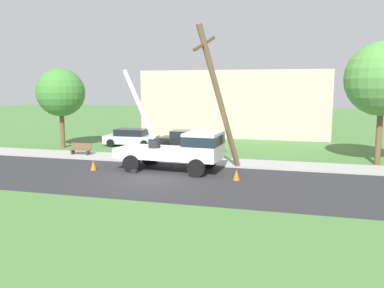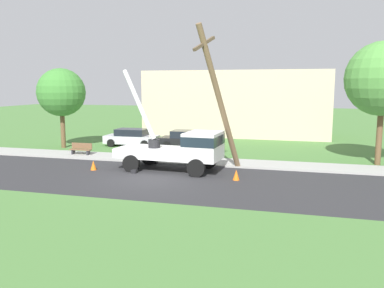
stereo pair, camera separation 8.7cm
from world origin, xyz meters
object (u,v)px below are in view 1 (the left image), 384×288
utility_truck (182,147)px  traffic_cone_ahead (236,175)px  leaning_utility_pole (219,99)px  parked_sedan_silver (131,137)px  roadside_tree_far (383,79)px  park_bench (81,149)px  roadside_tree_near (61,93)px  traffic_cone_behind (93,165)px  parked_sedan_black (187,139)px

utility_truck → traffic_cone_ahead: 3.87m
leaning_utility_pole → parked_sedan_silver: bearing=137.9°
parked_sedan_silver → roadside_tree_far: roadside_tree_far is taller
parked_sedan_silver → roadside_tree_far: 19.13m
park_bench → utility_truck: bearing=-19.5°
park_bench → roadside_tree_near: (-3.31, 2.90, 3.95)m
traffic_cone_behind → roadside_tree_far: bearing=20.3°
leaning_utility_pole → traffic_cone_behind: (-7.35, -1.24, -3.94)m
utility_truck → leaning_utility_pole: bearing=2.5°
leaning_utility_pole → roadside_tree_far: leaning_utility_pole is taller
traffic_cone_behind → roadside_tree_near: 10.49m
traffic_cone_behind → roadside_tree_near: bearing=133.1°
leaning_utility_pole → traffic_cone_behind: leaning_utility_pole is taller
traffic_cone_ahead → park_bench: size_ratio=0.35×
parked_sedan_silver → roadside_tree_near: bearing=-154.6°
roadside_tree_near → leaning_utility_pole: bearing=-22.6°
leaning_utility_pole → park_bench: (-10.63, 2.91, -3.76)m
parked_sedan_silver → parked_sedan_black: same height
roadside_tree_near → roadside_tree_far: size_ratio=0.82×
park_bench → roadside_tree_far: size_ratio=0.21×
parked_sedan_silver → park_bench: size_ratio=2.78×
traffic_cone_ahead → leaning_utility_pole: bearing=129.5°
traffic_cone_behind → roadside_tree_far: (16.60, 6.16, 5.10)m
utility_truck → park_bench: size_ratio=4.22×
traffic_cone_behind → roadside_tree_far: 18.43m
traffic_cone_behind → park_bench: park_bench is taller
traffic_cone_behind → parked_sedan_black: 9.88m
parked_sedan_black → roadside_tree_near: roadside_tree_near is taller
leaning_utility_pole → park_bench: leaning_utility_pole is taller
leaning_utility_pole → roadside_tree_near: 15.10m
roadside_tree_near → traffic_cone_behind: bearing=-46.9°
park_bench → leaning_utility_pole: bearing=-15.3°
park_bench → roadside_tree_near: bearing=138.8°
parked_sedan_black → roadside_tree_near: size_ratio=0.70×
traffic_cone_behind → traffic_cone_ahead: bearing=-1.9°
utility_truck → park_bench: (-8.47, 3.00, -0.95)m
utility_truck → roadside_tree_far: 13.09m
traffic_cone_ahead → parked_sedan_silver: parked_sedan_silver is taller
traffic_cone_behind → parked_sedan_silver: 9.54m
utility_truck → park_bench: utility_truck is taller
traffic_cone_ahead → roadside_tree_near: 17.37m
utility_truck → park_bench: 9.03m
parked_sedan_black → utility_truck: bearing=-76.2°
parked_sedan_silver → utility_truck: bearing=-50.3°
utility_truck → roadside_tree_far: roadside_tree_far is taller
roadside_tree_near → utility_truck: bearing=-26.6°
traffic_cone_behind → leaning_utility_pole: bearing=9.5°
roadside_tree_near → traffic_cone_ahead: bearing=-25.8°
utility_truck → traffic_cone_behind: utility_truck is taller
utility_truck → roadside_tree_near: bearing=153.4°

